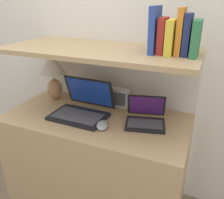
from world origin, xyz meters
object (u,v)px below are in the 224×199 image
object	(u,v)px
router_box	(120,98)
book_navy	(187,35)
book_yellow	(171,37)
book_red	(163,36)
laptop_small	(145,118)
table_lamp	(53,71)
laptop_large	(82,108)
computer_mouse	(102,125)
book_green	(196,38)
book_orange	(180,32)
book_blue	(155,30)

from	to	relation	value
router_box	book_navy	size ratio (longest dim) A/B	0.64
book_yellow	book_red	distance (m)	0.05
laptop_small	book_yellow	size ratio (longest dim) A/B	1.56
laptop_small	book_yellow	xyz separation A→B (m)	(0.11, 0.03, 0.50)
table_lamp	laptop_large	size ratio (longest dim) A/B	0.96
book_yellow	table_lamp	bearing A→B (deg)	174.02
book_navy	table_lamp	bearing A→B (deg)	174.53
computer_mouse	book_green	distance (m)	0.71
table_lamp	router_box	distance (m)	0.54
book_navy	book_red	bearing A→B (deg)	180.00
computer_mouse	laptop_small	bearing A→B (deg)	34.63
laptop_large	book_yellow	world-z (taller)	book_yellow
book_green	book_orange	size ratio (longest dim) A/B	0.76
computer_mouse	book_red	xyz separation A→B (m)	(0.28, 0.18, 0.52)
table_lamp	book_navy	size ratio (longest dim) A/B	1.66
laptop_small	book_yellow	distance (m)	0.51
table_lamp	laptop_small	distance (m)	0.79
table_lamp	book_yellow	xyz separation A→B (m)	(0.86, -0.09, 0.31)
table_lamp	book_red	world-z (taller)	book_red
computer_mouse	book_yellow	size ratio (longest dim) A/B	0.70
computer_mouse	book_green	xyz separation A→B (m)	(0.46, 0.18, 0.52)
table_lamp	book_orange	xyz separation A→B (m)	(0.91, -0.09, 0.34)
laptop_large	router_box	world-z (taller)	laptop_large
laptop_large	laptop_small	world-z (taller)	laptop_large
book_yellow	book_blue	bearing A→B (deg)	180.00
computer_mouse	book_blue	world-z (taller)	book_blue
book_green	book_blue	distance (m)	0.22
book_navy	book_blue	distance (m)	0.17
book_orange	computer_mouse	bearing A→B (deg)	-153.91
book_orange	laptop_small	bearing A→B (deg)	-169.39
book_orange	book_yellow	distance (m)	0.05
laptop_small	book_navy	bearing A→B (deg)	8.54
laptop_small	router_box	world-z (taller)	laptop_small
book_navy	book_orange	size ratio (longest dim) A/B	0.88
computer_mouse	book_green	size ratio (longest dim) A/B	0.69
book_green	book_orange	distance (m)	0.09
book_navy	router_box	bearing A→B (deg)	161.21
book_yellow	router_box	bearing A→B (deg)	157.24
book_orange	book_blue	bearing A→B (deg)	180.00
book_blue	table_lamp	bearing A→B (deg)	173.33
table_lamp	book_red	size ratio (longest dim) A/B	1.86
computer_mouse	book_yellow	xyz separation A→B (m)	(0.33, 0.18, 0.52)
book_orange	book_red	size ratio (longest dim) A/B	1.27
laptop_large	book_blue	bearing A→B (deg)	9.73
book_red	book_blue	world-z (taller)	book_blue
laptop_small	book_blue	distance (m)	0.53
book_green	book_red	bearing A→B (deg)	180.00
computer_mouse	book_yellow	world-z (taller)	book_yellow
laptop_large	book_navy	bearing A→B (deg)	7.02
computer_mouse	book_navy	xyz separation A→B (m)	(0.41, 0.18, 0.53)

